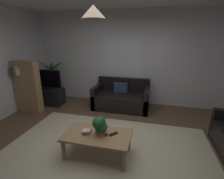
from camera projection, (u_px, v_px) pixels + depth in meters
name	position (u px, v px, depth m)	size (l,w,h in m)	color
floor	(108.00, 148.00, 3.12)	(5.78, 4.81, 0.02)	brown
rug	(105.00, 154.00, 2.93)	(3.75, 2.64, 0.01)	beige
wall_back	(129.00, 59.00, 4.96)	(5.90, 0.06, 2.74)	silver
window_pane	(123.00, 58.00, 4.97)	(1.13, 0.01, 1.17)	white
couch_under_window	(121.00, 99.00, 4.83)	(1.56, 0.86, 0.82)	black
coffee_table	(97.00, 137.00, 2.83)	(1.13, 0.63, 0.41)	#A87F56
book_on_table_0	(87.00, 133.00, 2.81)	(0.16, 0.08, 0.02)	beige
book_on_table_1	(87.00, 132.00, 2.81)	(0.13, 0.09, 0.02)	#B22D2D
book_on_table_2	(86.00, 131.00, 2.80)	(0.13, 0.12, 0.03)	beige
remote_on_table_0	(103.00, 134.00, 2.81)	(0.05, 0.16, 0.02)	black
remote_on_table_1	(113.00, 134.00, 2.79)	(0.05, 0.16, 0.02)	black
potted_plant_on_table	(100.00, 125.00, 2.74)	(0.25, 0.22, 0.34)	#B77051
tv_stand	(49.00, 96.00, 5.11)	(0.90, 0.44, 0.50)	black
tv	(46.00, 79.00, 4.93)	(0.93, 0.16, 0.57)	black
potted_palm_corner	(53.00, 81.00, 5.42)	(0.92, 0.93, 1.34)	brown
bookshelf_corner	(27.00, 87.00, 4.44)	(0.70, 0.31, 1.40)	#A87F56
pendant_lamp	(93.00, 12.00, 2.24)	(0.34, 0.34, 0.52)	black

